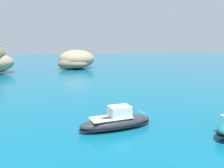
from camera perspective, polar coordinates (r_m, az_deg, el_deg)
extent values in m
ellipsoid|color=#9E8966|center=(76.12, -9.17, 6.45)|extent=(16.27, 16.74, 6.28)
ellipsoid|color=#756651|center=(73.84, -9.80, 5.23)|extent=(11.86, 12.66, 3.43)
ellipsoid|color=#756651|center=(72.65, -11.25, 5.19)|extent=(8.94, 8.54, 3.63)
ellipsoid|color=#2D2D33|center=(20.42, 1.09, -9.94)|extent=(7.02, 2.36, 1.18)
ellipsoid|color=black|center=(20.51, 1.09, -10.64)|extent=(7.16, 2.41, 0.14)
cube|color=#C6B793|center=(20.07, -0.28, -8.79)|extent=(3.89, 1.92, 0.06)
cube|color=silver|center=(20.24, 2.01, -7.10)|extent=(2.00, 1.53, 0.97)
cube|color=#2D4756|center=(20.62, 4.54, -6.52)|extent=(0.28, 1.36, 0.52)
cylinder|color=silver|center=(21.38, 7.82, -7.20)|extent=(0.09, 1.46, 0.04)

